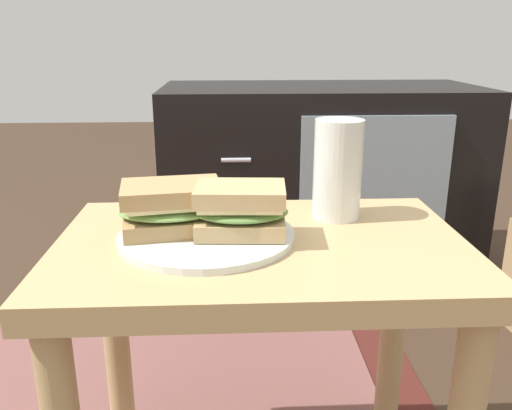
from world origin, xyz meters
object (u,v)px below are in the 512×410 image
object	(u,v)px
sandwich_front	(172,207)
sandwich_back	(241,211)
tv_cabinet	(318,178)
plate	(207,235)
beer_glass	(337,171)

from	to	relation	value
sandwich_front	sandwich_back	distance (m)	0.10
tv_cabinet	sandwich_back	xyz separation A→B (m)	(-0.27, -0.95, 0.21)
plate	tv_cabinet	bearing A→B (deg)	71.59
sandwich_back	sandwich_front	bearing A→B (deg)	167.07
sandwich_back	plate	bearing A→B (deg)	167.07
tv_cabinet	plate	xyz separation A→B (m)	(-0.31, -0.94, 0.17)
sandwich_front	beer_glass	xyz separation A→B (m)	(0.24, 0.07, 0.03)
sandwich_back	beer_glass	bearing A→B (deg)	32.80
tv_cabinet	plate	world-z (taller)	tv_cabinet
sandwich_front	beer_glass	bearing A→B (deg)	17.06
tv_cabinet	plate	bearing A→B (deg)	-108.41
plate	beer_glass	bearing A→B (deg)	23.52
tv_cabinet	sandwich_front	xyz separation A→B (m)	(-0.36, -0.93, 0.21)
beer_glass	sandwich_back	bearing A→B (deg)	-147.20
sandwich_front	sandwich_back	xyz separation A→B (m)	(0.09, -0.02, 0.00)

